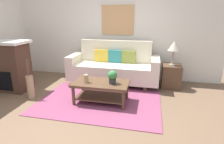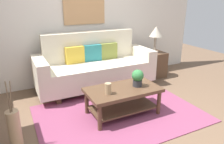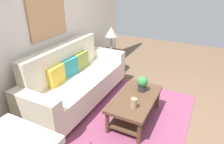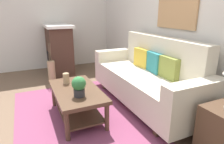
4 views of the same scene
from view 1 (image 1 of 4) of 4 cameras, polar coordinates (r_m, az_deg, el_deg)
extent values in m
plane|color=brown|center=(3.40, -6.41, -12.80)|extent=(9.57, 9.57, 0.00)
cube|color=silver|center=(5.07, 1.19, 13.37)|extent=(5.57, 0.10, 2.70)
cube|color=#843D5B|center=(3.81, -3.99, -9.08)|extent=(2.46, 1.69, 0.01)
cube|color=beige|center=(4.67, 0.41, 0.14)|extent=(1.86, 0.84, 0.40)
cube|color=beige|center=(4.86, 1.22, 6.65)|extent=(1.86, 0.20, 0.56)
cube|color=beige|center=(4.95, -11.32, 2.00)|extent=(0.20, 0.84, 0.60)
cube|color=beige|center=(4.55, 13.19, 0.52)|extent=(0.20, 0.84, 0.60)
cube|color=#513826|center=(4.98, -8.96, -2.11)|extent=(0.08, 0.74, 0.12)
cube|color=#513826|center=(4.66, 10.43, -3.56)|extent=(0.08, 0.74, 0.12)
cube|color=gold|center=(4.84, -3.22, 5.13)|extent=(0.37, 0.14, 0.32)
cube|color=teal|center=(4.76, 0.90, 4.95)|extent=(0.37, 0.16, 0.32)
cube|color=olive|center=(4.70, 5.13, 4.73)|extent=(0.36, 0.13, 0.32)
cube|color=#513826|center=(3.64, -3.47, -3.55)|extent=(1.10, 0.60, 0.05)
cube|color=#513826|center=(3.75, -3.39, -7.63)|extent=(0.98, 0.50, 0.02)
cylinder|color=#513826|center=(3.66, -11.95, -7.40)|extent=(0.06, 0.06, 0.38)
cylinder|color=#513826|center=(3.40, 3.51, -9.05)|extent=(0.06, 0.06, 0.38)
cylinder|color=#513826|center=(4.08, -9.10, -4.59)|extent=(0.06, 0.06, 0.38)
cylinder|color=#513826|center=(3.85, 4.69, -5.80)|extent=(0.06, 0.06, 0.38)
cylinder|color=tan|center=(3.62, -8.11, -2.04)|extent=(0.09, 0.09, 0.16)
cylinder|color=#2D2D33|center=(3.53, 0.13, -2.84)|extent=(0.14, 0.14, 0.10)
sphere|color=#32753D|center=(3.49, 0.13, -0.96)|extent=(0.18, 0.18, 0.18)
cube|color=#513826|center=(4.67, 17.98, -1.24)|extent=(0.44, 0.44, 0.56)
cylinder|color=gray|center=(4.59, 18.31, 2.20)|extent=(0.16, 0.16, 0.02)
cylinder|color=gray|center=(4.55, 18.50, 4.20)|extent=(0.05, 0.05, 0.35)
cone|color=#B2A893|center=(4.50, 18.85, 7.73)|extent=(0.28, 0.28, 0.22)
cube|color=#472D23|center=(4.86, -29.67, 1.34)|extent=(0.90, 0.50, 1.10)
cube|color=black|center=(4.75, -31.23, -2.40)|extent=(0.52, 0.02, 0.44)
cube|color=silver|center=(4.76, -30.71, 8.06)|extent=(1.02, 0.58, 0.06)
cylinder|color=tan|center=(4.24, -24.09, -4.28)|extent=(0.15, 0.15, 0.49)
cylinder|color=brown|center=(4.10, -24.59, 1.25)|extent=(0.04, 0.04, 0.36)
cylinder|color=brown|center=(4.13, -24.78, 1.34)|extent=(0.02, 0.02, 0.36)
cylinder|color=brown|center=(4.11, -25.06, 1.21)|extent=(0.01, 0.03, 0.36)
cube|color=tan|center=(4.98, 1.77, 15.91)|extent=(0.85, 0.03, 0.76)
camera|label=2|loc=(2.49, -61.49, 8.71)|focal=34.04mm
camera|label=3|loc=(4.28, -46.18, 18.65)|focal=32.27mm
camera|label=4|loc=(3.09, 42.98, 8.58)|focal=31.38mm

